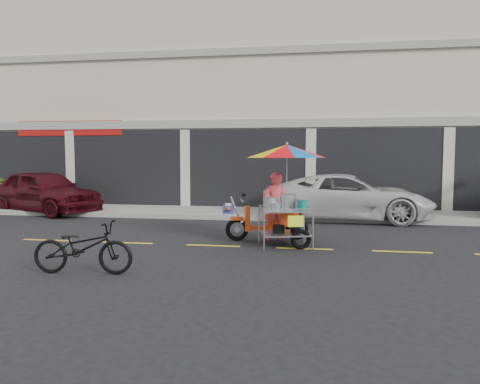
% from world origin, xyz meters
% --- Properties ---
extents(ground, '(90.00, 90.00, 0.00)m').
position_xyz_m(ground, '(0.00, 0.00, 0.00)').
color(ground, black).
extents(sidewalk, '(45.00, 3.00, 0.15)m').
position_xyz_m(sidewalk, '(0.00, 5.50, 0.07)').
color(sidewalk, gray).
rests_on(sidewalk, ground).
extents(shophouse_block, '(36.00, 8.11, 10.40)m').
position_xyz_m(shophouse_block, '(2.82, 10.59, 4.24)').
color(shophouse_block, beige).
rests_on(shophouse_block, ground).
extents(centerline, '(42.00, 0.10, 0.01)m').
position_xyz_m(centerline, '(0.00, 0.00, 0.00)').
color(centerline, gold).
rests_on(centerline, ground).
extents(maroon_sedan, '(4.72, 3.26, 1.49)m').
position_xyz_m(maroon_sedan, '(-9.00, 4.70, 0.75)').
color(maroon_sedan, '#37070F').
rests_on(maroon_sedan, ground).
extents(white_pickup, '(5.19, 2.57, 1.41)m').
position_xyz_m(white_pickup, '(1.16, 4.70, 0.71)').
color(white_pickup, silver).
rests_on(white_pickup, ground).
extents(near_bicycle, '(1.75, 0.75, 0.89)m').
position_xyz_m(near_bicycle, '(-3.62, -2.73, 0.45)').
color(near_bicycle, black).
rests_on(near_bicycle, ground).
extents(food_vendor_rig, '(2.58, 2.12, 2.28)m').
position_xyz_m(food_vendor_rig, '(-0.54, 0.51, 1.43)').
color(food_vendor_rig, black).
rests_on(food_vendor_rig, ground).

